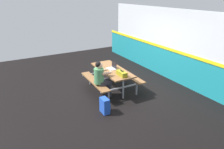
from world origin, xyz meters
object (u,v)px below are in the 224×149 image
at_px(picnic_table_main, 112,74).
at_px(backpack_dark, 105,106).
at_px(laptop_silver, 112,67).
at_px(student_nearer, 101,77).
at_px(toolbox_grey, 122,73).

xyz_separation_m(picnic_table_main, backpack_dark, (1.18, -0.89, -0.36)).
relative_size(laptop_silver, backpack_dark, 0.74).
xyz_separation_m(picnic_table_main, student_nearer, (0.33, -0.57, 0.13)).
bearing_deg(backpack_dark, toolbox_grey, 122.16).
distance_m(laptop_silver, backpack_dark, 1.64).
bearing_deg(backpack_dark, laptop_silver, 142.89).
height_order(picnic_table_main, student_nearer, student_nearer).
bearing_deg(toolbox_grey, backpack_dark, -57.84).
distance_m(student_nearer, laptop_silver, 0.72).
xyz_separation_m(picnic_table_main, laptop_silver, (-0.05, 0.04, 0.21)).
relative_size(student_nearer, toolbox_grey, 3.02).
bearing_deg(backpack_dark, student_nearer, 159.19).
distance_m(picnic_table_main, student_nearer, 0.67).
bearing_deg(laptop_silver, backpack_dark, -37.11).
bearing_deg(laptop_silver, picnic_table_main, -40.04).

